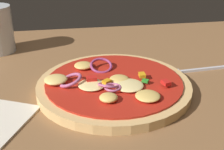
# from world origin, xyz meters

# --- Properties ---
(dining_table) EXTENTS (1.25, 0.82, 0.04)m
(dining_table) POSITION_xyz_m (0.00, 0.00, 0.02)
(dining_table) COLOR brown
(dining_table) RESTS_ON ground
(pizza) EXTENTS (0.27, 0.27, 0.04)m
(pizza) POSITION_xyz_m (-0.03, 0.02, 0.05)
(pizza) COLOR tan
(pizza) RESTS_ON dining_table
(fork) EXTENTS (0.16, 0.02, 0.01)m
(fork) POSITION_xyz_m (0.14, 0.07, 0.04)
(fork) COLOR silver
(fork) RESTS_ON dining_table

